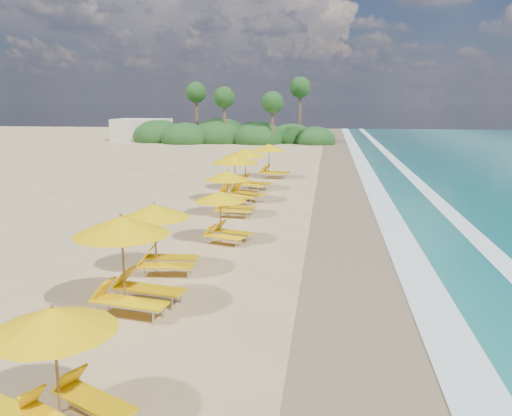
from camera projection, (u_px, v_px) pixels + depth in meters
ground at (256, 238)px, 20.33m from camera, size 160.00×160.00×0.00m
wet_sand at (361, 242)px, 19.79m from camera, size 4.00×160.00×0.01m
surf_foam at (435, 244)px, 19.42m from camera, size 4.00×160.00×0.01m
station_1 at (62, 361)px, 8.38m from camera, size 2.78×2.78×2.10m
station_2 at (130, 256)px, 13.20m from camera, size 3.00×2.87×2.50m
station_3 at (161, 233)px, 16.11m from camera, size 2.56×2.40×2.23m
station_4 at (224, 213)px, 19.58m from camera, size 2.55×2.49×2.00m
station_5 at (231, 190)px, 24.03m from camera, size 2.43×2.29×2.14m
station_6 at (238, 174)px, 27.35m from camera, size 3.51×3.51×2.60m
station_7 at (248, 166)px, 30.96m from camera, size 3.29×3.24×2.55m
station_8 at (271, 158)px, 35.83m from camera, size 2.88×2.76×2.39m
treeline at (228, 135)px, 65.61m from camera, size 25.80×8.80×9.74m
beach_building at (142, 130)px, 69.57m from camera, size 7.00×5.00×2.80m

